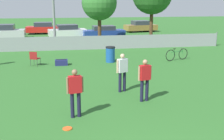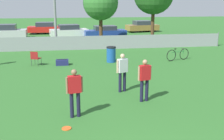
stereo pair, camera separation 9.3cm
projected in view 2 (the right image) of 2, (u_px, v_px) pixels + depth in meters
name	position (u px, v px, depth m)	size (l,w,h in m)	color
fence_backline	(93.00, 43.00, 22.54)	(21.66, 0.07, 1.21)	gray
tree_near_pole	(101.00, 3.00, 24.58)	(3.10, 3.10, 5.21)	#4C331E
player_defender_red	(75.00, 90.00, 9.37)	(0.57, 0.30, 1.68)	#191933
player_thrower_red	(145.00, 77.00, 10.86)	(0.56, 0.31, 1.68)	#191933
player_receiver_white	(122.00, 70.00, 12.02)	(0.54, 0.36, 1.68)	#191933
frisbee_disc	(67.00, 128.00, 8.71)	(0.30, 0.30, 0.03)	#E5591E
folding_chair_sideline	(35.00, 57.00, 16.97)	(0.62, 0.62, 0.88)	#333338
bicycle_sideline	(178.00, 55.00, 18.50)	(1.75, 0.66, 0.80)	black
trash_bin	(111.00, 54.00, 17.95)	(0.61, 0.61, 1.00)	#194C99
gear_bag_sideline	(62.00, 62.00, 17.17)	(0.76, 0.42, 0.37)	navy
parked_car_silver	(5.00, 32.00, 28.68)	(4.31, 1.92, 1.48)	black
parked_car_red	(45.00, 28.00, 33.04)	(3.94, 1.84, 1.35)	black
parked_car_white	(69.00, 31.00, 29.68)	(4.13, 2.34, 1.37)	black
parked_car_blue	(105.00, 32.00, 29.64)	(4.48, 2.05, 1.25)	black
parked_car_tan	(142.00, 26.00, 34.98)	(4.17, 2.36, 1.38)	black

